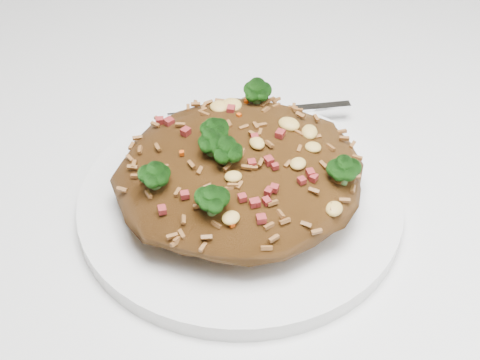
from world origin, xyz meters
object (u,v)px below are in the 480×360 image
Objects in this scene: plate at (240,201)px; fried_rice at (240,165)px; fork at (269,111)px; dining_table at (280,243)px.

fried_rice is (-0.00, -0.00, 0.04)m from plate.
fried_rice is at bearing -142.87° from plate.
fork reaches higher than plate.
plate is 0.04m from fried_rice.
plate is 1.53× the size of fork.
fork is at bearing 56.65° from fried_rice.
fork is (0.06, 0.09, 0.01)m from plate.
plate is 0.11m from fork.
fork is at bearing 56.71° from plate.
plate reaches higher than dining_table.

